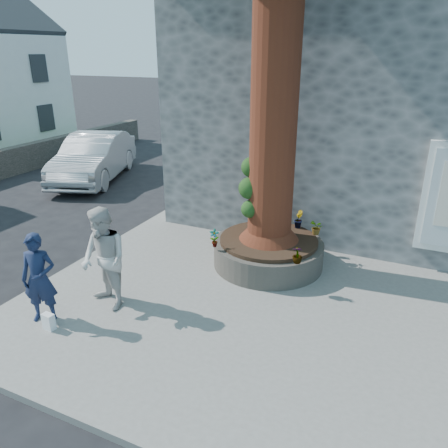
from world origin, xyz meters
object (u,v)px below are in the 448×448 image
at_px(man, 39,278).
at_px(car_silver, 94,157).
at_px(woman, 104,259).
at_px(planter, 268,252).

xyz_separation_m(man, car_silver, (-5.26, 7.53, -0.09)).
bearing_deg(car_silver, woman, -69.06).
bearing_deg(man, woman, 24.13).
xyz_separation_m(planter, man, (-2.74, -3.52, 0.49)).
height_order(planter, car_silver, car_silver).
xyz_separation_m(planter, woman, (-2.04, -2.73, 0.63)).
xyz_separation_m(planter, car_silver, (-8.00, 4.01, 0.40)).
bearing_deg(planter, man, -127.89).
bearing_deg(man, planter, 27.74).
height_order(planter, man, man).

